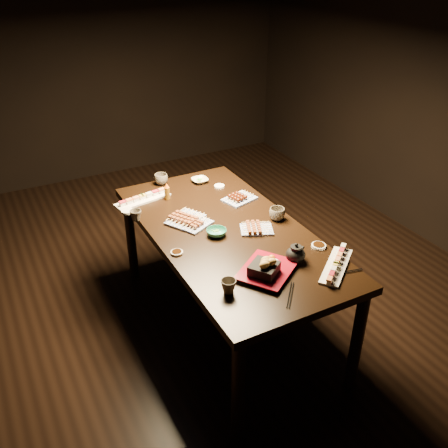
{
  "coord_description": "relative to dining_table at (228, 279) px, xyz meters",
  "views": [
    {
      "loc": [
        -1.37,
        -2.76,
        2.35
      ],
      "look_at": [
        -0.1,
        -0.34,
        0.77
      ],
      "focal_mm": 40.0,
      "sensor_mm": 36.0,
      "label": 1
    }
  ],
  "objects": [
    {
      "name": "teacup_near_left",
      "position": [
        -0.29,
        -0.56,
        0.41
      ],
      "size": [
        0.11,
        0.11,
        0.08
      ],
      "primitive_type": "imported",
      "rotation": [
        0.0,
        0.0,
        0.5
      ],
      "color": "#534B40",
      "rests_on": "dining_table"
    },
    {
      "name": "teapot",
      "position": [
        0.18,
        -0.48,
        0.43
      ],
      "size": [
        0.17,
        0.17,
        0.11
      ],
      "primitive_type": null,
      "rotation": [
        0.0,
        0.0,
        0.32
      ],
      "color": "black",
      "rests_on": "dining_table"
    },
    {
      "name": "edamame_bowl_cream",
      "position": [
        0.15,
        0.72,
        0.39
      ],
      "size": [
        0.12,
        0.12,
        0.03
      ],
      "primitive_type": "imported",
      "rotation": [
        0.0,
        0.0,
        -0.02
      ],
      "color": "beige",
      "rests_on": "dining_table"
    },
    {
      "name": "sushi_platter_far",
      "position": [
        -0.33,
        0.63,
        0.4
      ],
      "size": [
        0.41,
        0.18,
        0.05
      ],
      "primitive_type": null,
      "rotation": [
        0.0,
        0.0,
        3.33
      ],
      "color": "white",
      "rests_on": "dining_table"
    },
    {
      "name": "sushi_platter_near",
      "position": [
        0.34,
        -0.64,
        0.4
      ],
      "size": [
        0.37,
        0.33,
        0.05
      ],
      "primitive_type": null,
      "rotation": [
        0.0,
        0.0,
        0.68
      ],
      "color": "white",
      "rests_on": "dining_table"
    },
    {
      "name": "teacup_mid_right",
      "position": [
        0.35,
        -0.03,
        0.42
      ],
      "size": [
        0.12,
        0.12,
        0.08
      ],
      "primitive_type": "imported",
      "rotation": [
        0.0,
        0.0,
        0.21
      ],
      "color": "#534B40",
      "rests_on": "dining_table"
    },
    {
      "name": "teacup_far_right",
      "position": [
        -0.12,
        0.83,
        0.41
      ],
      "size": [
        0.12,
        0.12,
        0.08
      ],
      "primitive_type": "imported",
      "rotation": [
        0.0,
        0.0,
        0.26
      ],
      "color": "#534B40",
      "rests_on": "dining_table"
    },
    {
      "name": "condiment_bottle",
      "position": [
        -0.17,
        0.58,
        0.43
      ],
      "size": [
        0.04,
        0.04,
        0.12
      ],
      "primitive_type": "cylinder",
      "rotation": [
        0.0,
        0.0,
        0.11
      ],
      "color": "brown",
      "rests_on": "dining_table"
    },
    {
      "name": "edamame_bowl_green",
      "position": [
        -0.09,
        -0.02,
        0.39
      ],
      "size": [
        0.17,
        0.17,
        0.04
      ],
      "primitive_type": "imported",
      "rotation": [
        0.0,
        0.0,
        0.6
      ],
      "color": "#2B8468",
      "rests_on": "dining_table"
    },
    {
      "name": "chopsticks_se",
      "position": [
        0.35,
        -0.71,
        0.38
      ],
      "size": [
        0.2,
        0.06,
        0.01
      ],
      "primitive_type": null,
      "rotation": [
        0.0,
        0.0,
        -0.2
      ],
      "color": "black",
      "rests_on": "dining_table"
    },
    {
      "name": "sauce_dish_se",
      "position": [
        0.39,
        -0.42,
        0.38
      ],
      "size": [
        0.12,
        0.12,
        0.02
      ],
      "primitive_type": "cylinder",
      "rotation": [
        0.0,
        0.0,
        0.56
      ],
      "color": "white",
      "rests_on": "dining_table"
    },
    {
      "name": "yakitori_plate_center",
      "position": [
        -0.19,
        0.23,
        0.41
      ],
      "size": [
        0.29,
        0.27,
        0.06
      ],
      "primitive_type": null,
      "rotation": [
        0.0,
        0.0,
        0.51
      ],
      "color": "#828EB6",
      "rests_on": "dining_table"
    },
    {
      "name": "dining_table",
      "position": [
        0.0,
        0.0,
        0.0
      ],
      "size": [
        1.23,
        1.94,
        0.75
      ],
      "primitive_type": "cube",
      "rotation": [
        0.0,
        0.0,
        0.19
      ],
      "color": "black",
      "rests_on": "ground"
    },
    {
      "name": "tsukune_plate",
      "position": [
        0.27,
        0.33,
        0.4
      ],
      "size": [
        0.25,
        0.21,
        0.06
      ],
      "primitive_type": null,
      "rotation": [
        0.0,
        0.0,
        0.27
      ],
      "color": "#828EB6",
      "rests_on": "dining_table"
    },
    {
      "name": "ground",
      "position": [
        0.1,
        0.39,
        -0.38
      ],
      "size": [
        5.0,
        5.0,
        0.0
      ],
      "primitive_type": "plane",
      "color": "black",
      "rests_on": "ground"
    },
    {
      "name": "teacup_far_left",
      "position": [
        -0.47,
        0.39,
        0.41
      ],
      "size": [
        0.08,
        0.08,
        0.07
      ],
      "primitive_type": "imported",
      "rotation": [
        0.0,
        0.0,
        -0.01
      ],
      "color": "#534B40",
      "rests_on": "dining_table"
    },
    {
      "name": "sauce_dish_nw",
      "position": [
        -0.48,
        0.53,
        0.38
      ],
      "size": [
        0.1,
        0.1,
        0.01
      ],
      "primitive_type": "cylinder",
      "rotation": [
        0.0,
        0.0,
        0.21
      ],
      "color": "white",
      "rests_on": "dining_table"
    },
    {
      "name": "yakitori_plate_left",
      "position": [
        -0.15,
        0.15,
        0.4
      ],
      "size": [
        0.25,
        0.22,
        0.05
      ],
      "primitive_type": null,
      "rotation": [
        0.0,
        0.0,
        0.45
      ],
      "color": "#828EB6",
      "rests_on": "dining_table"
    },
    {
      "name": "yakitori_plate_right",
      "position": [
        0.16,
        -0.09,
        0.4
      ],
      "size": [
        0.24,
        0.21,
        0.05
      ],
      "primitive_type": null,
      "rotation": [
        0.0,
        0.0,
        -0.42
      ],
      "color": "#828EB6",
      "rests_on": "dining_table"
    },
    {
      "name": "chopsticks_near",
      "position": [
        -0.03,
        -0.73,
        0.38
      ],
      "size": [
        0.16,
        0.18,
        0.01
      ],
      "primitive_type": null,
      "rotation": [
        0.0,
        0.0,
        0.86
      ],
      "color": "black",
      "rests_on": "dining_table"
    },
    {
      "name": "tempura_tray",
      "position": [
        -0.03,
        -0.5,
        0.43
      ],
      "size": [
        0.41,
        0.39,
        0.12
      ],
      "primitive_type": null,
      "rotation": [
        0.0,
        0.0,
        0.6
      ],
      "color": "black",
      "rests_on": "dining_table"
    },
    {
      "name": "sauce_dish_west",
      "position": [
        -0.39,
        -0.09,
        0.38
      ],
      "size": [
        0.09,
        0.09,
        0.01
      ],
      "primitive_type": "cylinder",
      "rotation": [
        0.0,
        0.0,
        0.35
      ],
      "color": "white",
      "rests_on": "dining_table"
    },
    {
      "name": "sauce_dish_east",
      "position": [
        0.24,
        0.58,
        0.38
      ],
      "size": [
        0.09,
        0.09,
        0.01
      ],
      "primitive_type": "cylinder",
      "rotation": [
        0.0,
        0.0,
        0.23
      ],
      "color": "white",
      "rests_on": "dining_table"
    }
  ]
}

